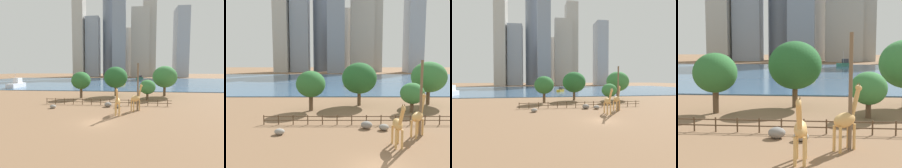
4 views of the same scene
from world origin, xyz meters
The scene contains 23 objects.
ground_plane centered at (0.00, 80.00, 0.00)m, with size 400.00×400.00×0.00m, color brown.
harbor_water centered at (0.00, 77.00, 0.10)m, with size 180.00×86.00×0.20m, color #3D6084.
giraffe_tall centered at (5.76, 7.62, 2.26)m, with size 2.51×2.45×4.87m.
giraffe_companion centered at (2.64, 4.45, 2.23)m, with size 0.86×3.32×4.65m.
utility_pole centered at (6.05, 7.76, 4.25)m, with size 0.28×0.28×8.49m, color brown.
boulder_near_fence centered at (0.38, 10.35, 0.46)m, with size 1.43×1.23×0.92m, color gray.
boulder_by_pole centered at (2.42, 9.67, 0.38)m, with size 1.22×1.01×0.76m, color gray.
boulder_small centered at (-9.89, 8.07, 0.35)m, with size 1.16×0.94×0.70m, color gray.
enclosure_fence centered at (-0.18, 12.00, 0.76)m, with size 26.12×0.14×1.30m.
tree_left_large centered at (-7.77, 20.29, 4.52)m, with size 4.94×4.94×6.78m.
tree_center_broad centered at (14.27, 25.61, 5.33)m, with size 6.57×6.57×8.31m.
tree_right_tall centered at (0.82, 24.74, 5.17)m, with size 6.52×6.52×8.13m.
tree_left_small centered at (8.93, 19.02, 3.13)m, with size 3.85×3.85×4.88m.
boat_ferry centered at (0.86, 57.12, 0.96)m, with size 4.10×5.24×4.51m.
boat_sailboat centered at (12.57, 107.88, 1.12)m, with size 5.60×6.11×5.50m.
skyline_tower_needle centered at (-16.70, 163.41, 47.13)m, with size 13.16×13.16×94.26m, color slate.
skyline_block_central centered at (4.52, 166.41, 25.23)m, with size 10.26×10.26×50.46m, color #B7B2A8.
skyline_tower_glass centered at (24.41, 158.39, 42.67)m, with size 12.18×14.62×85.35m, color #ADA89E.
skyline_block_left centered at (-45.81, 153.25, 53.85)m, with size 10.54×15.23×107.70m, color #B7B2A8.
skyline_block_right centered at (52.97, 148.53, 31.97)m, with size 11.16×15.74×63.94m, color #939EAD.
skyline_tower_short centered at (15.10, 151.54, 33.21)m, with size 17.70×8.50×66.41m, color #ADA89E.
skyline_block_wide centered at (-4.64, 141.20, 51.11)m, with size 11.93×15.44×102.22m, color gray.
skyline_tower_far centered at (-32.69, 156.84, 30.03)m, with size 13.91×13.16×60.06m, color #939EAD.
Camera 3 is at (-8.92, -23.92, 5.96)m, focal length 28.00 mm.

